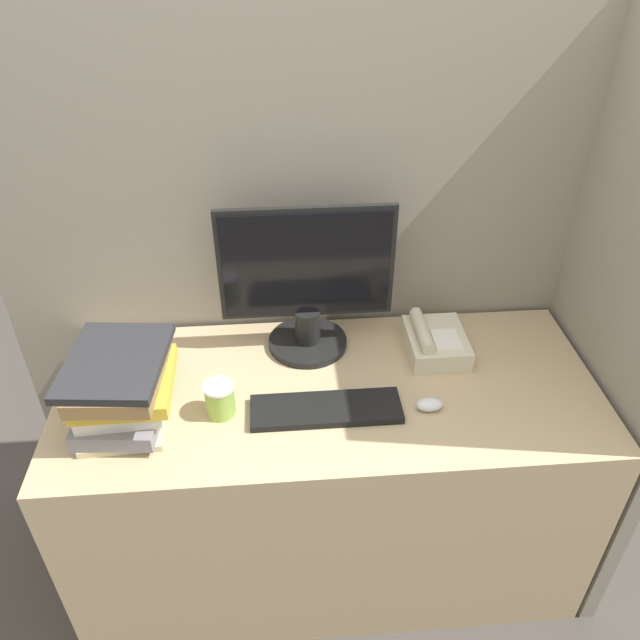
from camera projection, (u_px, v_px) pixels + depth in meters
ground_plane at (337, 638)px, 1.87m from camera, size 12.00×12.00×0.00m
cubicle_panel_rear at (319, 281)px, 1.91m from camera, size 1.87×0.04×1.68m
cubicle_panel_right at (610, 331)px, 1.70m from camera, size 0.04×0.69×1.68m
desk at (328, 475)px, 1.91m from camera, size 1.47×0.63×0.72m
monitor at (307, 287)px, 1.73m from camera, size 0.48×0.23×0.44m
keyboard at (326, 409)px, 1.61m from camera, size 0.39×0.12×0.02m
mouse at (429, 405)px, 1.62m from camera, size 0.07×0.04×0.03m
coffee_cup at (220, 399)px, 1.59m from camera, size 0.08×0.08×0.09m
book_stack at (122, 389)px, 1.54m from camera, size 0.26×0.31×0.19m
desk_telephone at (435, 342)px, 1.80m from camera, size 0.17×0.21×0.10m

